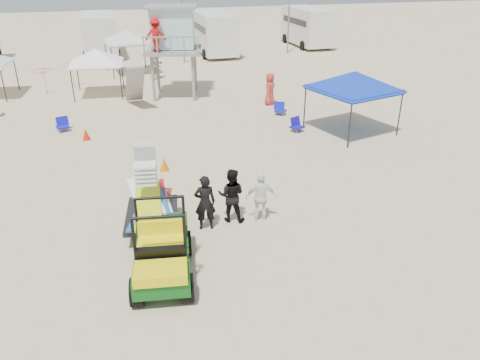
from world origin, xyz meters
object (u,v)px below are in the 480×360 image
object	(u,v)px
man_left	(205,203)
lifeguard_tower	(170,31)
utility_cart	(161,247)
surf_trailer	(150,201)
canopy_blue	(355,74)

from	to	relation	value
man_left	lifeguard_tower	xyz separation A→B (m)	(1.40, 15.02, 2.72)
utility_cart	lifeguard_tower	bearing A→B (deg)	80.26
surf_trailer	lifeguard_tower	bearing A→B (deg)	78.77
surf_trailer	man_left	xyz separation A→B (m)	(1.52, -0.30, -0.12)
utility_cart	canopy_blue	distance (m)	12.98
utility_cart	lifeguard_tower	size ratio (longest dim) A/B	0.58
surf_trailer	canopy_blue	world-z (taller)	canopy_blue
surf_trailer	man_left	bearing A→B (deg)	-11.18
utility_cart	surf_trailer	bearing A→B (deg)	89.89
utility_cart	man_left	distance (m)	2.54
canopy_blue	man_left	bearing A→B (deg)	-141.42
utility_cart	surf_trailer	xyz separation A→B (m)	(0.00, 2.34, 0.04)
man_left	canopy_blue	size ratio (longest dim) A/B	0.44
lifeguard_tower	canopy_blue	bearing A→B (deg)	-51.82
lifeguard_tower	surf_trailer	bearing A→B (deg)	-101.23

